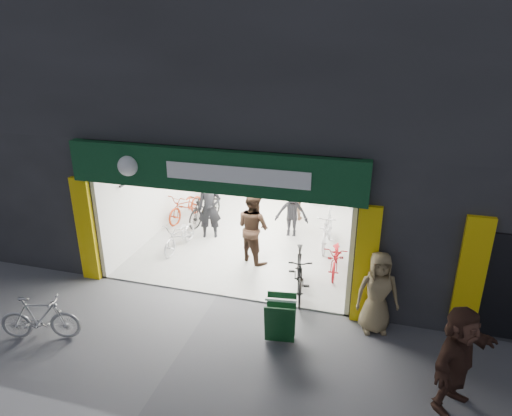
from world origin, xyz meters
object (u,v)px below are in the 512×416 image
at_px(bike_left_front, 180,235).
at_px(bike_right_front, 299,273).
at_px(pedestrian_near, 378,293).
at_px(sandwich_board, 280,318).
at_px(parked_bike, 40,318).

xyz_separation_m(bike_left_front, bike_right_front, (3.60, -1.36, 0.12)).
distance_m(pedestrian_near, sandwich_board, 2.01).
height_order(pedestrian_near, sandwich_board, pedestrian_near).
bearing_deg(parked_bike, bike_left_front, -28.83).
xyz_separation_m(bike_right_front, sandwich_board, (-0.05, -1.75, -0.05)).
height_order(bike_left_front, bike_right_front, bike_right_front).
bearing_deg(sandwich_board, pedestrian_near, 18.02).
distance_m(bike_left_front, parked_bike, 4.46).
distance_m(bike_right_front, parked_bike, 5.48).
bearing_deg(bike_right_front, sandwich_board, -102.89).
distance_m(parked_bike, sandwich_board, 4.72).
bearing_deg(pedestrian_near, bike_left_front, 142.07).
relative_size(bike_left_front, bike_right_front, 0.89).
xyz_separation_m(parked_bike, sandwich_board, (4.55, 1.24, 0.02)).
bearing_deg(bike_left_front, sandwich_board, -36.46).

